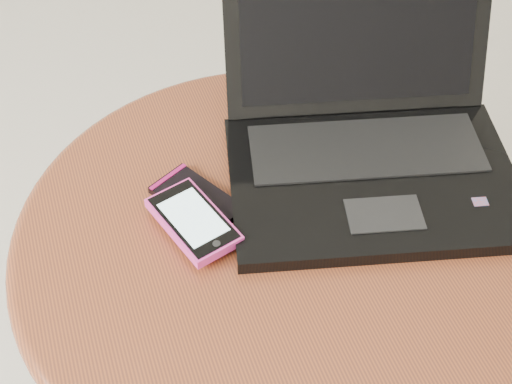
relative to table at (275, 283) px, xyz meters
name	(u,v)px	position (x,y,z in m)	size (l,w,h in m)	color
table	(275,283)	(0.00, 0.00, 0.00)	(0.66, 0.66, 0.52)	brown
laptop	(368,137)	(0.15, 0.08, 0.15)	(0.43, 0.42, 0.23)	black
phone_black	(196,200)	(-0.08, 0.07, 0.12)	(0.11, 0.13, 0.01)	black
phone_pink	(193,221)	(-0.10, 0.03, 0.13)	(0.10, 0.14, 0.01)	#F63AA8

